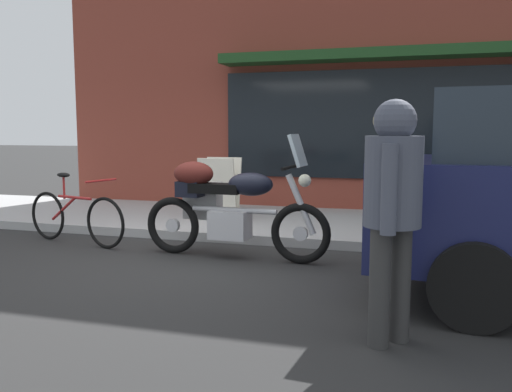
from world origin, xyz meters
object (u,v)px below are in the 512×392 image
touring_motorcycle (225,204)px  parked_bicycle (75,216)px  pedestrian_walking (393,193)px  sandwich_board_sign (220,189)px

touring_motorcycle → parked_bicycle: (-2.09, 0.13, -0.25)m
pedestrian_walking → sandwich_board_sign: 4.68m
pedestrian_walking → parked_bicycle: bearing=151.2°
touring_motorcycle → sandwich_board_sign: 1.86m
parked_bicycle → pedestrian_walking: pedestrian_walking is taller
parked_bicycle → sandwich_board_sign: 2.13m
pedestrian_walking → sandwich_board_sign: pedestrian_walking is taller
touring_motorcycle → sandwich_board_sign: bearing=112.3°
touring_motorcycle → parked_bicycle: bearing=176.5°
touring_motorcycle → sandwich_board_sign: touring_motorcycle is taller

